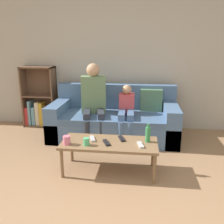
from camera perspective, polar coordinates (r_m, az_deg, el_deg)
wall_back at (r=4.49m, az=3.15°, el=12.81°), size 12.00×0.06×2.60m
couch at (r=4.12m, az=0.62°, el=-1.96°), size 2.03×0.93×0.83m
bookshelf at (r=4.84m, az=-16.13°, el=1.69°), size 0.59×0.28×1.11m
coffee_table at (r=3.00m, az=-0.60°, el=-7.55°), size 1.14×0.50×0.38m
person_adult at (r=3.99m, az=-4.24°, el=3.53°), size 0.46×0.69×1.21m
person_child at (r=3.90m, az=3.31°, el=0.35°), size 0.26×0.64×0.88m
cup_near at (r=2.90m, az=-5.89°, el=-6.75°), size 0.07×0.07×0.09m
cup_far at (r=2.95m, az=-10.31°, el=-6.35°), size 0.09×0.09×0.10m
tv_remote_0 at (r=3.07m, az=-4.50°, el=-6.10°), size 0.10×0.18×0.02m
tv_remote_1 at (r=2.94m, az=-1.31°, el=-7.01°), size 0.11×0.18×0.02m
tv_remote_2 at (r=2.90m, az=6.53°, el=-7.47°), size 0.09×0.18×0.02m
tv_remote_3 at (r=3.06m, az=2.20°, el=-6.08°), size 0.10×0.18×0.02m
bottle at (r=2.99m, az=8.20°, el=-5.06°), size 0.06×0.06×0.23m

